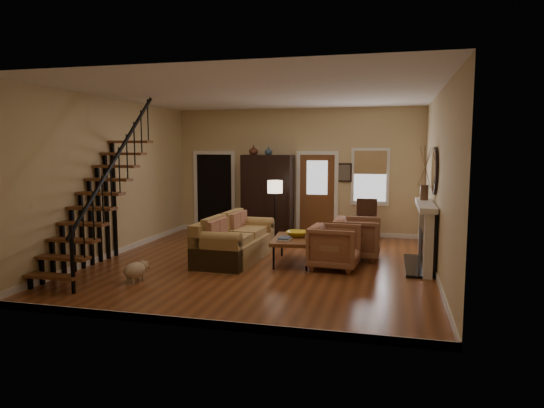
% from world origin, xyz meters
% --- Properties ---
extents(room, '(7.00, 7.33, 3.30)m').
position_xyz_m(room, '(-0.41, 1.76, 1.51)').
color(room, brown).
rests_on(room, ground).
extents(staircase, '(0.94, 2.80, 3.20)m').
position_xyz_m(staircase, '(-2.78, -1.30, 1.60)').
color(staircase, brown).
rests_on(staircase, ground).
extents(fireplace, '(0.33, 1.95, 2.30)m').
position_xyz_m(fireplace, '(3.13, 0.50, 0.74)').
color(fireplace, black).
rests_on(fireplace, ground).
extents(armoire, '(1.30, 0.60, 2.10)m').
position_xyz_m(armoire, '(-0.70, 3.15, 1.05)').
color(armoire, black).
rests_on(armoire, ground).
extents(vase_a, '(0.24, 0.24, 0.25)m').
position_xyz_m(vase_a, '(-1.05, 3.05, 2.22)').
color(vase_a, '#4C2619').
rests_on(vase_a, armoire).
extents(vase_b, '(0.20, 0.20, 0.21)m').
position_xyz_m(vase_b, '(-0.65, 3.05, 2.21)').
color(vase_b, '#334C60').
rests_on(vase_b, armoire).
extents(sofa, '(1.10, 2.34, 0.86)m').
position_xyz_m(sofa, '(-0.62, 0.21, 0.43)').
color(sofa, '#A28049').
rests_on(sofa, ground).
extents(coffee_table, '(0.89, 1.39, 0.51)m').
position_xyz_m(coffee_table, '(0.58, 0.23, 0.25)').
color(coffee_table, brown).
rests_on(coffee_table, ground).
extents(bowl, '(0.45, 0.45, 0.11)m').
position_xyz_m(bowl, '(0.63, 0.38, 0.56)').
color(bowl, gold).
rests_on(bowl, coffee_table).
extents(books, '(0.24, 0.33, 0.06)m').
position_xyz_m(books, '(0.46, -0.07, 0.54)').
color(books, beige).
rests_on(books, coffee_table).
extents(armchair_left, '(0.98, 0.95, 0.83)m').
position_xyz_m(armchair_left, '(1.43, -0.02, 0.42)').
color(armchair_left, brown).
rests_on(armchair_left, ground).
extents(armchair_right, '(0.94, 0.92, 0.85)m').
position_xyz_m(armchair_right, '(1.78, 0.94, 0.43)').
color(armchair_right, brown).
rests_on(armchair_right, ground).
extents(floor_lamp, '(0.42, 0.42, 1.53)m').
position_xyz_m(floor_lamp, '(-0.20, 1.88, 0.76)').
color(floor_lamp, black).
rests_on(floor_lamp, ground).
extents(side_chair, '(0.54, 0.54, 1.02)m').
position_xyz_m(side_chair, '(1.85, 2.95, 0.51)').
color(side_chair, '#331A10').
rests_on(side_chair, ground).
extents(dog, '(0.39, 0.53, 0.35)m').
position_xyz_m(dog, '(-1.78, -1.76, 0.17)').
color(dog, '#CBB28B').
rests_on(dog, ground).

